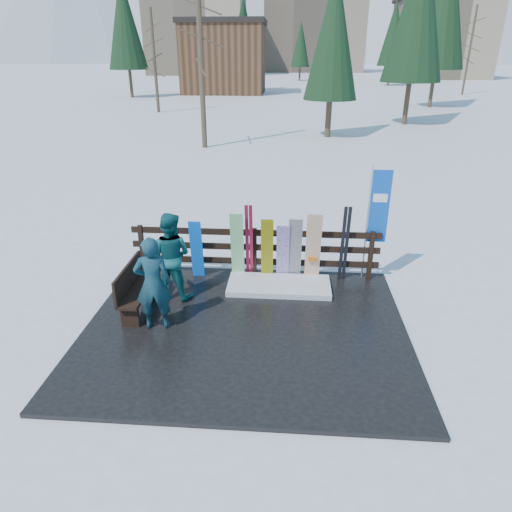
# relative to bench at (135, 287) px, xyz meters

# --- Properties ---
(ground) EXTENTS (700.00, 700.00, 0.00)m
(ground) POSITION_rel_bench_xyz_m (2.22, -0.46, -0.60)
(ground) COLOR white
(ground) RESTS_ON ground
(deck) EXTENTS (6.00, 5.00, 0.08)m
(deck) POSITION_rel_bench_xyz_m (2.22, -0.46, -0.56)
(deck) COLOR black
(deck) RESTS_ON ground
(fence) EXTENTS (5.60, 0.10, 1.15)m
(fence) POSITION_rel_bench_xyz_m (2.22, 1.74, 0.14)
(fence) COLOR black
(fence) RESTS_ON deck
(snow_patch) EXTENTS (2.23, 1.00, 0.12)m
(snow_patch) POSITION_rel_bench_xyz_m (2.81, 1.14, -0.46)
(snow_patch) COLOR white
(snow_patch) RESTS_ON deck
(bench) EXTENTS (0.41, 1.50, 0.97)m
(bench) POSITION_rel_bench_xyz_m (0.00, 0.00, 0.00)
(bench) COLOR black
(bench) RESTS_ON deck
(snowboard_0) EXTENTS (0.28, 0.22, 1.39)m
(snowboard_0) POSITION_rel_bench_xyz_m (0.94, 1.52, 0.18)
(snowboard_0) COLOR #0B66F4
(snowboard_0) RESTS_ON deck
(snowboard_1) EXTENTS (0.29, 0.30, 1.61)m
(snowboard_1) POSITION_rel_bench_xyz_m (1.86, 1.52, 0.29)
(snowboard_1) COLOR white
(snowboard_1) RESTS_ON deck
(snowboard_2) EXTENTS (0.27, 0.25, 1.49)m
(snowboard_2) POSITION_rel_bench_xyz_m (2.52, 1.52, 0.23)
(snowboard_2) COLOR #F2E709
(snowboard_2) RESTS_ON deck
(snowboard_3) EXTENTS (0.28, 0.39, 1.38)m
(snowboard_3) POSITION_rel_bench_xyz_m (2.87, 1.52, 0.18)
(snowboard_3) COLOR white
(snowboard_3) RESTS_ON deck
(snowboard_4) EXTENTS (0.29, 0.42, 1.54)m
(snowboard_4) POSITION_rel_bench_xyz_m (3.13, 1.52, 0.25)
(snowboard_4) COLOR black
(snowboard_4) RESTS_ON deck
(snowboard_5) EXTENTS (0.33, 0.28, 1.63)m
(snowboard_5) POSITION_rel_bench_xyz_m (3.53, 1.52, 0.30)
(snowboard_5) COLOR white
(snowboard_5) RESTS_ON deck
(ski_pair_a) EXTENTS (0.16, 0.31, 1.78)m
(ski_pair_a) POSITION_rel_bench_xyz_m (2.12, 1.59, 0.38)
(ski_pair_a) COLOR maroon
(ski_pair_a) RESTS_ON deck
(ski_pair_b) EXTENTS (0.17, 0.24, 1.79)m
(ski_pair_b) POSITION_rel_bench_xyz_m (4.21, 1.59, 0.38)
(ski_pair_b) COLOR black
(ski_pair_b) RESTS_ON deck
(rental_flag) EXTENTS (0.45, 0.04, 2.60)m
(rental_flag) POSITION_rel_bench_xyz_m (4.85, 1.79, 1.09)
(rental_flag) COLOR silver
(rental_flag) RESTS_ON deck
(person_front) EXTENTS (0.73, 0.55, 1.81)m
(person_front) POSITION_rel_bench_xyz_m (0.57, -0.57, 0.39)
(person_front) COLOR #1D585C
(person_front) RESTS_ON deck
(person_back) EXTENTS (1.01, 0.85, 1.85)m
(person_back) POSITION_rel_bench_xyz_m (0.59, 0.63, 0.41)
(person_back) COLOR #145C60
(person_back) RESTS_ON deck
(resort_buildings) EXTENTS (73.00, 87.60, 22.60)m
(resort_buildings) POSITION_rel_bench_xyz_m (3.25, 114.95, 9.21)
(resort_buildings) COLOR tan
(resort_buildings) RESTS_ON ground
(trees) EXTENTS (42.34, 68.88, 13.58)m
(trees) POSITION_rel_bench_xyz_m (5.80, 49.32, 5.31)
(trees) COLOR #382B1E
(trees) RESTS_ON ground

